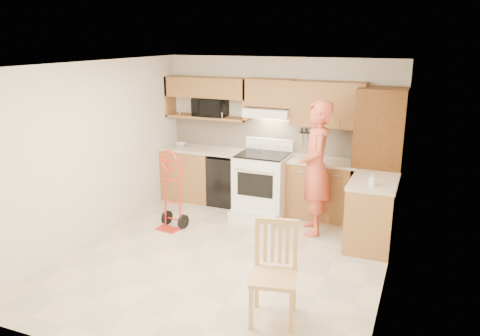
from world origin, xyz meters
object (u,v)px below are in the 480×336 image
Objects in this scene: range at (261,180)px; dining_chair at (274,274)px; microwave at (210,107)px; hand_truck at (170,194)px; person at (315,168)px.

dining_chair is at bearing -67.79° from range.
microwave is 1.85m from hand_truck.
dining_chair is (2.21, -3.17, -1.13)m from microwave.
person is at bearing -21.13° from range.
microwave is 0.29× the size of person.
microwave reaches higher than dining_chair.
range is 0.61× the size of person.
person is 2.18m from hand_truck.
person reaches higher than range.
range reaches higher than hand_truck.
dining_chair is at bearing -28.03° from hand_truck.
range is at bearing 99.99° from dining_chair.
microwave is 0.55× the size of dining_chair.
hand_truck is at bearing 130.15° from dining_chair.
dining_chair is (2.18, -1.68, -0.03)m from hand_truck.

